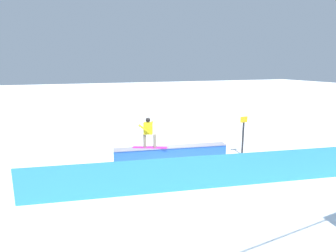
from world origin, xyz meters
TOP-DOWN VIEW (x-y plane):
  - ground_plane at (0.00, 0.00)m, footprint 120.00×120.00m
  - grind_box at (0.00, 0.00)m, footprint 5.34×1.29m
  - snowboarder at (1.04, -0.17)m, footprint 1.57×0.91m
  - safety_fence at (0.00, 3.17)m, footprint 12.60×1.90m
  - trail_marker at (-3.84, 0.15)m, footprint 0.40×0.10m

SIDE VIEW (x-z plane):
  - ground_plane at x=0.00m, z-range 0.00..0.00m
  - grind_box at x=0.00m, z-range -0.04..0.74m
  - safety_fence at x=0.00m, z-range 0.00..1.28m
  - trail_marker at x=-3.84m, z-range 0.07..2.05m
  - snowboarder at x=1.04m, z-range 0.83..2.24m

